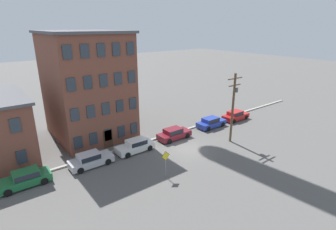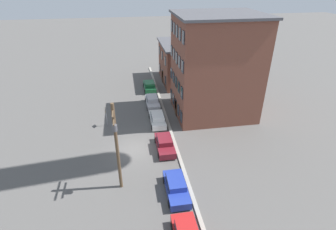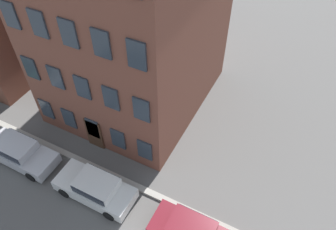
% 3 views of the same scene
% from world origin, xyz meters
% --- Properties ---
extents(ground_plane, '(200.00, 200.00, 0.00)m').
position_xyz_m(ground_plane, '(0.00, 0.00, 0.00)').
color(ground_plane, '#565451').
extents(kerb_strip, '(56.00, 0.36, 0.16)m').
position_xyz_m(kerb_strip, '(0.00, 4.50, 0.08)').
color(kerb_strip, '#9E998E').
rests_on(kerb_strip, ground_plane).
extents(apartment_midblock, '(9.26, 10.71, 13.17)m').
position_xyz_m(apartment_midblock, '(-7.18, 11.09, 6.60)').
color(apartment_midblock, brown).
rests_on(apartment_midblock, ground_plane).
extents(car_green, '(4.40, 1.92, 1.43)m').
position_xyz_m(car_green, '(-16.54, 3.30, 0.75)').
color(car_green, '#1E6638').
rests_on(car_green, ground_plane).
extents(car_silver, '(4.40, 1.92, 1.43)m').
position_xyz_m(car_silver, '(-10.53, 3.09, 0.75)').
color(car_silver, '#B7B7BC').
rests_on(car_silver, ground_plane).
extents(car_white, '(4.40, 1.92, 1.43)m').
position_xyz_m(car_white, '(-5.15, 3.14, 0.75)').
color(car_white, silver).
rests_on(car_white, ground_plane).
extents(car_maroon, '(4.40, 1.92, 1.43)m').
position_xyz_m(car_maroon, '(0.51, 3.22, 0.75)').
color(car_maroon, maroon).
rests_on(car_maroon, ground_plane).
extents(car_blue, '(4.40, 1.92, 1.43)m').
position_xyz_m(car_blue, '(7.23, 3.19, 0.75)').
color(car_blue, '#233899').
rests_on(car_blue, ground_plane).
extents(car_red, '(4.40, 1.92, 1.43)m').
position_xyz_m(car_red, '(12.39, 3.03, 0.75)').
color(car_red, '#B21E1E').
rests_on(car_red, ground_plane).
extents(caution_sign, '(0.94, 0.08, 2.74)m').
position_xyz_m(caution_sign, '(-5.67, -3.30, 1.83)').
color(caution_sign, slate).
rests_on(caution_sign, ground_plane).
extents(utility_pole, '(2.40, 0.44, 8.54)m').
position_xyz_m(utility_pole, '(5.69, -1.63, 4.81)').
color(utility_pole, brown).
rests_on(utility_pole, ground_plane).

